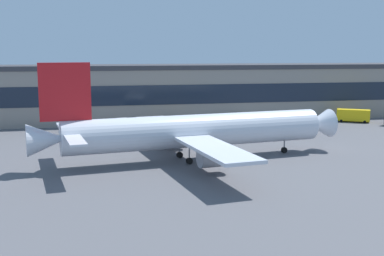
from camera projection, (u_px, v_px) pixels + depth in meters
ground_plane at (238, 159)px, 85.12m from camera, size 600.00×600.00×0.00m
terminal_building at (182, 92)px, 133.98m from camera, size 166.52×17.53×15.03m
airliner at (192, 131)px, 83.28m from camera, size 54.86×46.87×16.91m
follow_me_car at (171, 125)px, 117.92m from camera, size 4.79×3.66×1.85m
crew_van at (250, 120)px, 123.51m from camera, size 4.71×5.55×2.55m
fuel_truck at (353, 115)px, 129.50m from camera, size 8.63×6.76×3.35m
stair_truck at (126, 126)px, 109.68m from camera, size 4.15×6.45×3.55m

